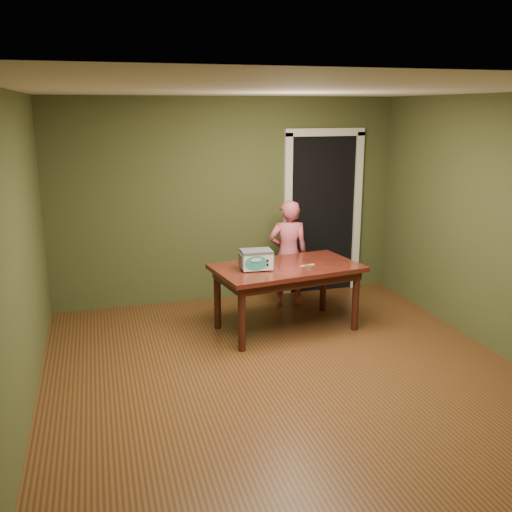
# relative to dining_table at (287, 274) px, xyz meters

# --- Properties ---
(floor) EXTENTS (5.00, 5.00, 0.00)m
(floor) POSITION_rel_dining_table_xyz_m (-0.37, -1.23, -0.65)
(floor) COLOR brown
(floor) RESTS_ON ground
(room_shell) EXTENTS (4.52, 5.02, 2.61)m
(room_shell) POSITION_rel_dining_table_xyz_m (-0.37, -1.23, 1.06)
(room_shell) COLOR #404726
(room_shell) RESTS_ON ground
(doorway) EXTENTS (1.10, 0.66, 2.25)m
(doorway) POSITION_rel_dining_table_xyz_m (0.93, 1.55, 0.41)
(doorway) COLOR black
(doorway) RESTS_ON ground
(dining_table) EXTENTS (1.72, 1.14, 0.75)m
(dining_table) POSITION_rel_dining_table_xyz_m (0.00, 0.00, 0.00)
(dining_table) COLOR #3C130D
(dining_table) RESTS_ON floor
(toy_oven) EXTENTS (0.37, 0.26, 0.22)m
(toy_oven) POSITION_rel_dining_table_xyz_m (-0.37, -0.05, 0.22)
(toy_oven) COLOR #4C4F54
(toy_oven) RESTS_ON dining_table
(baking_pan) EXTENTS (0.10, 0.10, 0.02)m
(baking_pan) POSITION_rel_dining_table_xyz_m (0.21, -0.14, 0.11)
(baking_pan) COLOR silver
(baking_pan) RESTS_ON dining_table
(spatula) EXTENTS (0.18, 0.07, 0.01)m
(spatula) POSITION_rel_dining_table_xyz_m (0.22, -0.06, 0.10)
(spatula) COLOR #DFD661
(spatula) RESTS_ON dining_table
(child) EXTENTS (0.55, 0.41, 1.36)m
(child) POSITION_rel_dining_table_xyz_m (0.28, 0.75, 0.03)
(child) COLOR #C45065
(child) RESTS_ON floor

